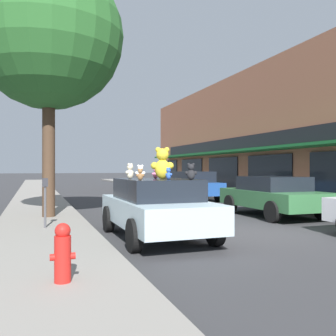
{
  "coord_description": "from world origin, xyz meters",
  "views": [
    {
      "loc": [
        -5.28,
        -8.49,
        1.69
      ],
      "look_at": [
        -1.9,
        0.87,
        1.7
      ],
      "focal_mm": 40.0,
      "sensor_mm": 36.0,
      "label": 1
    }
  ],
  "objects_px": {
    "teddy_bear_black": "(191,172)",
    "fire_hydrant": "(63,253)",
    "teddy_bear_cream": "(130,171)",
    "parked_car_far_right": "(192,185)",
    "parked_car_far_center": "(273,195)",
    "teddy_bear_pink": "(156,173)",
    "teddy_bear_brown": "(140,175)",
    "plush_art_car": "(156,206)",
    "teddy_bear_white": "(140,172)",
    "teddy_bear_blue": "(169,174)",
    "parking_meter": "(45,196)",
    "teddy_bear_giant": "(162,164)",
    "street_tree": "(49,35)"
  },
  "relations": [
    {
      "from": "teddy_bear_black",
      "to": "fire_hydrant",
      "type": "relative_size",
      "value": 0.47
    },
    {
      "from": "teddy_bear_cream",
      "to": "parked_car_far_right",
      "type": "height_order",
      "value": "teddy_bear_cream"
    },
    {
      "from": "parked_car_far_center",
      "to": "teddy_bear_pink",
      "type": "bearing_deg",
      "value": -156.96
    },
    {
      "from": "teddy_bear_brown",
      "to": "teddy_bear_black",
      "type": "bearing_deg",
      "value": -173.5
    },
    {
      "from": "plush_art_car",
      "to": "parked_car_far_right",
      "type": "height_order",
      "value": "parked_car_far_right"
    },
    {
      "from": "parked_car_far_center",
      "to": "fire_hydrant",
      "type": "xyz_separation_m",
      "value": [
        -7.59,
        -5.95,
        -0.19
      ]
    },
    {
      "from": "fire_hydrant",
      "to": "teddy_bear_brown",
      "type": "bearing_deg",
      "value": 55.26
    },
    {
      "from": "teddy_bear_white",
      "to": "teddy_bear_pink",
      "type": "xyz_separation_m",
      "value": [
        0.48,
        0.29,
        -0.03
      ]
    },
    {
      "from": "teddy_bear_white",
      "to": "teddy_bear_blue",
      "type": "distance_m",
      "value": 0.76
    },
    {
      "from": "teddy_bear_white",
      "to": "teddy_bear_pink",
      "type": "relative_size",
      "value": 1.24
    },
    {
      "from": "teddy_bear_black",
      "to": "parked_car_far_right",
      "type": "bearing_deg",
      "value": -93.57
    },
    {
      "from": "parked_car_far_right",
      "to": "parking_meter",
      "type": "height_order",
      "value": "parked_car_far_right"
    },
    {
      "from": "fire_hydrant",
      "to": "parking_meter",
      "type": "bearing_deg",
      "value": 90.98
    },
    {
      "from": "teddy_bear_cream",
      "to": "parking_meter",
      "type": "distance_m",
      "value": 2.39
    },
    {
      "from": "parking_meter",
      "to": "parked_car_far_center",
      "type": "bearing_deg",
      "value": 7.71
    },
    {
      "from": "plush_art_car",
      "to": "fire_hydrant",
      "type": "relative_size",
      "value": 5.32
    },
    {
      "from": "teddy_bear_cream",
      "to": "teddy_bear_black",
      "type": "relative_size",
      "value": 1.02
    },
    {
      "from": "plush_art_car",
      "to": "parked_car_far_right",
      "type": "distance_m",
      "value": 10.95
    },
    {
      "from": "parking_meter",
      "to": "teddy_bear_white",
      "type": "bearing_deg",
      "value": -33.26
    },
    {
      "from": "teddy_bear_white",
      "to": "teddy_bear_brown",
      "type": "bearing_deg",
      "value": 85.48
    },
    {
      "from": "plush_art_car",
      "to": "teddy_bear_giant",
      "type": "xyz_separation_m",
      "value": [
        0.13,
        -0.08,
        1.03
      ]
    },
    {
      "from": "teddy_bear_white",
      "to": "parked_car_far_right",
      "type": "height_order",
      "value": "teddy_bear_white"
    },
    {
      "from": "teddy_bear_pink",
      "to": "parked_car_far_center",
      "type": "distance_m",
      "value": 5.55
    },
    {
      "from": "parked_car_far_right",
      "to": "parking_meter",
      "type": "xyz_separation_m",
      "value": [
        -7.67,
        -8.17,
        0.16
      ]
    },
    {
      "from": "parked_car_far_center",
      "to": "teddy_bear_brown",
      "type": "bearing_deg",
      "value": -149.86
    },
    {
      "from": "teddy_bear_black",
      "to": "parking_meter",
      "type": "distance_m",
      "value": 3.96
    },
    {
      "from": "teddy_bear_giant",
      "to": "teddy_bear_brown",
      "type": "distance_m",
      "value": 1.11
    },
    {
      "from": "teddy_bear_black",
      "to": "teddy_bear_pink",
      "type": "bearing_deg",
      "value": -55.86
    },
    {
      "from": "teddy_bear_brown",
      "to": "teddy_bear_cream",
      "type": "relative_size",
      "value": 0.66
    },
    {
      "from": "teddy_bear_cream",
      "to": "parked_car_far_center",
      "type": "relative_size",
      "value": 0.09
    },
    {
      "from": "teddy_bear_giant",
      "to": "teddy_bear_blue",
      "type": "distance_m",
      "value": 0.46
    },
    {
      "from": "teddy_bear_giant",
      "to": "teddy_bear_blue",
      "type": "relative_size",
      "value": 2.78
    },
    {
      "from": "teddy_bear_brown",
      "to": "teddy_bear_blue",
      "type": "bearing_deg",
      "value": -137.61
    },
    {
      "from": "teddy_bear_brown",
      "to": "teddy_bear_black",
      "type": "distance_m",
      "value": 1.12
    },
    {
      "from": "teddy_bear_blue",
      "to": "parking_meter",
      "type": "distance_m",
      "value": 3.36
    },
    {
      "from": "teddy_bear_black",
      "to": "fire_hydrant",
      "type": "height_order",
      "value": "teddy_bear_black"
    },
    {
      "from": "parked_car_far_center",
      "to": "street_tree",
      "type": "bearing_deg",
      "value": 170.47
    },
    {
      "from": "teddy_bear_pink",
      "to": "plush_art_car",
      "type": "bearing_deg",
      "value": 104.18
    },
    {
      "from": "teddy_bear_giant",
      "to": "teddy_bear_cream",
      "type": "distance_m",
      "value": 0.8
    },
    {
      "from": "teddy_bear_giant",
      "to": "parked_car_far_center",
      "type": "xyz_separation_m",
      "value": [
        5.03,
        2.6,
        -1.05
      ]
    },
    {
      "from": "teddy_bear_white",
      "to": "parked_car_far_center",
      "type": "xyz_separation_m",
      "value": [
        5.53,
        2.44,
        -0.85
      ]
    },
    {
      "from": "teddy_bear_giant",
      "to": "teddy_bear_blue",
      "type": "bearing_deg",
      "value": 103.71
    },
    {
      "from": "teddy_bear_brown",
      "to": "parked_car_far_center",
      "type": "relative_size",
      "value": 0.06
    },
    {
      "from": "teddy_bear_giant",
      "to": "teddy_bear_cream",
      "type": "height_order",
      "value": "teddy_bear_giant"
    },
    {
      "from": "teddy_bear_brown",
      "to": "teddy_bear_pink",
      "type": "height_order",
      "value": "teddy_bear_pink"
    },
    {
      "from": "teddy_bear_white",
      "to": "street_tree",
      "type": "bearing_deg",
      "value": -50.76
    },
    {
      "from": "street_tree",
      "to": "fire_hydrant",
      "type": "bearing_deg",
      "value": -90.68
    },
    {
      "from": "teddy_bear_pink",
      "to": "parking_meter",
      "type": "xyz_separation_m",
      "value": [
        -2.62,
        1.11,
        -0.59
      ]
    },
    {
      "from": "parking_meter",
      "to": "plush_art_car",
      "type": "bearing_deg",
      "value": -30.61
    },
    {
      "from": "teddy_bear_cream",
      "to": "fire_hydrant",
      "type": "xyz_separation_m",
      "value": [
        -1.83,
        -3.62,
        -1.05
      ]
    }
  ]
}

